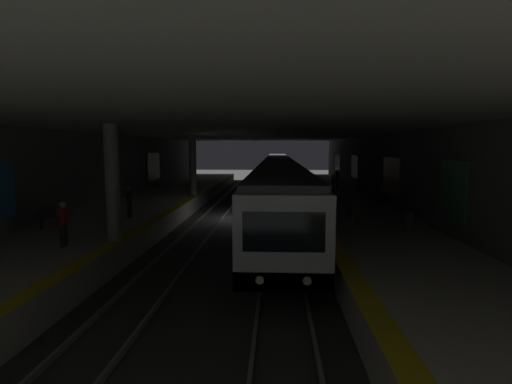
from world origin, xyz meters
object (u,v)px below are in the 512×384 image
(person_standing_far, at_px, (337,178))
(trash_bin, at_px, (409,222))
(pillar_far, at_px, (193,166))
(person_waiting_near, at_px, (63,222))
(pillar_near, at_px, (113,183))
(metro_train, at_px, (278,175))
(person_boarding, at_px, (129,201))
(bench_left_near, at_px, (382,198))
(backpack_on_floor, at_px, (358,222))
(person_walking_mid, at_px, (333,184))
(bench_right_near, at_px, (48,215))
(bench_left_mid, at_px, (360,188))
(bench_right_mid, at_px, (139,188))
(bench_right_far, at_px, (161,182))
(suitcase_rolling, at_px, (349,212))

(person_standing_far, xyz_separation_m, trash_bin, (-19.24, -0.29, -0.46))
(pillar_far, bearing_deg, person_waiting_near, 174.93)
(pillar_near, xyz_separation_m, metro_train, (25.13, -6.55, -1.30))
(pillar_near, relative_size, metro_train, 0.08)
(person_boarding, bearing_deg, bench_left_near, -71.76)
(person_standing_far, xyz_separation_m, backpack_on_floor, (-18.21, 1.72, -0.69))
(person_waiting_near, relative_size, person_walking_mid, 1.10)
(bench_right_near, height_order, person_waiting_near, person_waiting_near)
(pillar_near, bearing_deg, bench_left_mid, -37.97)
(bench_right_mid, relative_size, bench_right_far, 1.00)
(pillar_far, bearing_deg, metro_train, -33.55)
(person_boarding, xyz_separation_m, trash_bin, (-2.83, -13.45, -0.45))
(bench_left_near, xyz_separation_m, bench_right_mid, (5.27, 17.07, 0.00))
(pillar_far, xyz_separation_m, trash_bin, (-12.85, -12.15, -1.85))
(bench_left_mid, bearing_deg, person_standing_far, 11.27)
(pillar_near, relative_size, suitcase_rolling, 4.99)
(bench_left_mid, height_order, trash_bin, bench_left_mid)
(trash_bin, bearing_deg, bench_right_near, 89.28)
(person_waiting_near, height_order, person_standing_far, person_waiting_near)
(pillar_far, xyz_separation_m, metro_train, (9.88, -6.55, -1.30))
(pillar_near, xyz_separation_m, bench_right_near, (2.61, 4.18, -1.75))
(bench_left_mid, height_order, person_walking_mid, person_walking_mid)
(bench_right_mid, relative_size, suitcase_rolling, 1.86)
(person_boarding, bearing_deg, metro_train, -21.54)
(bench_right_near, distance_m, person_standing_far, 24.90)
(pillar_near, xyz_separation_m, person_waiting_near, (-1.09, 1.45, -1.37))
(bench_left_near, bearing_deg, person_waiting_near, 127.49)
(person_waiting_near, height_order, backpack_on_floor, person_waiting_near)
(person_standing_far, bearing_deg, person_boarding, 141.26)
(bench_right_mid, height_order, trash_bin, bench_right_mid)
(bench_right_mid, xyz_separation_m, suitcase_rolling, (-9.34, -14.36, -0.22))
(pillar_far, height_order, bench_right_mid, pillar_far)
(bench_left_mid, bearing_deg, metro_train, 36.31)
(bench_right_far, xyz_separation_m, person_waiting_near, (-22.18, -2.73, 0.38))
(bench_left_near, xyz_separation_m, person_boarding, (-4.67, 14.19, 0.36))
(bench_left_mid, height_order, person_standing_far, person_standing_far)
(bench_right_far, distance_m, backpack_on_floor, 22.74)
(pillar_near, distance_m, bench_left_near, 16.35)
(pillar_near, xyz_separation_m, bench_right_far, (21.09, 4.18, -1.75))
(bench_left_mid, distance_m, bench_right_near, 22.01)
(bench_left_near, distance_m, person_waiting_near, 18.07)
(pillar_near, distance_m, bench_right_mid, 15.84)
(bench_left_near, xyz_separation_m, trash_bin, (-7.50, 0.73, -0.10))
(pillar_near, distance_m, backpack_on_floor, 10.91)
(person_walking_mid, distance_m, trash_bin, 14.30)
(person_standing_far, relative_size, person_boarding, 1.01)
(pillar_near, bearing_deg, metro_train, -14.61)
(bench_left_near, bearing_deg, bench_right_far, 56.76)
(bench_right_far, distance_m, person_waiting_near, 22.36)
(metro_train, distance_m, person_boarding, 21.40)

